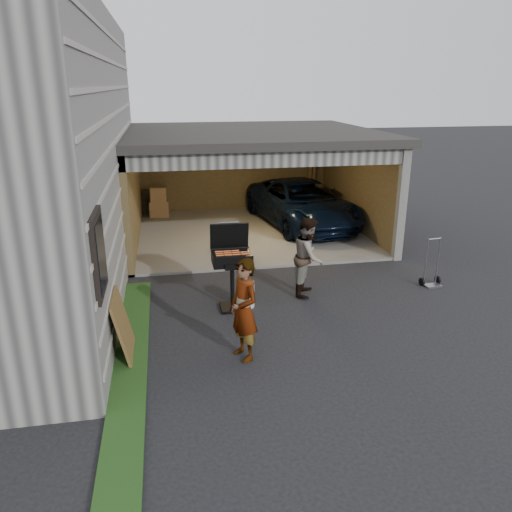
# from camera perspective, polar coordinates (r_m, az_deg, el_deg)

# --- Properties ---
(ground) EXTENTS (80.00, 80.00, 0.00)m
(ground) POSITION_cam_1_polar(r_m,az_deg,el_deg) (8.39, 1.73, -10.03)
(ground) COLOR black
(ground) RESTS_ON ground
(groundcover_strip) EXTENTS (0.50, 8.00, 0.06)m
(groundcover_strip) POSITION_cam_1_polar(r_m,az_deg,el_deg) (7.40, -14.42, -14.79)
(groundcover_strip) COLOR #193814
(groundcover_strip) RESTS_ON ground
(garage) EXTENTS (6.80, 6.30, 2.90)m
(garage) POSITION_cam_1_polar(r_m,az_deg,el_deg) (14.31, -0.96, 10.21)
(garage) COLOR #605E59
(garage) RESTS_ON ground
(minivan) EXTENTS (2.86, 5.00, 1.31)m
(minivan) POSITION_cam_1_polar(r_m,az_deg,el_deg) (15.01, 5.27, 5.83)
(minivan) COLOR black
(minivan) RESTS_ON ground
(woman) EXTENTS (0.59, 0.70, 1.64)m
(woman) POSITION_cam_1_polar(r_m,az_deg,el_deg) (7.65, -1.38, -6.17)
(woman) COLOR #A8C4D3
(woman) RESTS_ON ground
(man) EXTENTS (0.88, 0.96, 1.60)m
(man) POSITION_cam_1_polar(r_m,az_deg,el_deg) (10.06, 6.04, -0.06)
(man) COLOR #422319
(man) RESTS_ON ground
(bbq_grill) EXTENTS (0.73, 0.64, 1.62)m
(bbq_grill) POSITION_cam_1_polar(r_m,az_deg,el_deg) (9.29, -2.81, -0.55)
(bbq_grill) COLOR black
(bbq_grill) RESTS_ON ground
(propane_tank) EXTENTS (0.42, 0.42, 0.50)m
(propane_tank) POSITION_cam_1_polar(r_m,az_deg,el_deg) (9.60, -1.19, -4.41)
(propane_tank) COLOR silver
(propane_tank) RESTS_ON ground
(plywood_panel) EXTENTS (0.26, 0.94, 1.04)m
(plywood_panel) POSITION_cam_1_polar(r_m,az_deg,el_deg) (8.08, -14.93, -7.78)
(plywood_panel) COLOR brown
(plywood_panel) RESTS_ON ground
(hand_truck) EXTENTS (0.45, 0.35, 1.05)m
(hand_truck) POSITION_cam_1_polar(r_m,az_deg,el_deg) (11.24, 19.43, -2.22)
(hand_truck) COLOR slate
(hand_truck) RESTS_ON ground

